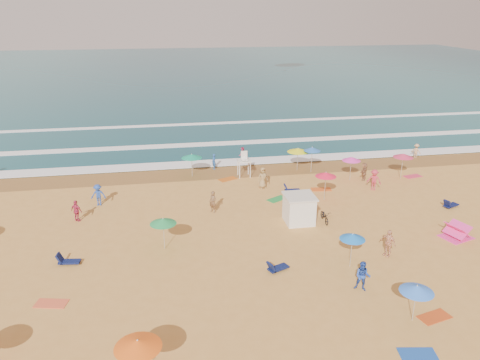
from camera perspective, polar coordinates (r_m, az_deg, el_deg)
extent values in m
plane|color=gold|center=(33.58, -2.32, -6.18)|extent=(220.00, 220.00, 0.00)
cube|color=#0C4756|center=(114.83, -8.03, 12.75)|extent=(220.00, 140.00, 0.18)
plane|color=olive|center=(45.03, -4.43, 0.89)|extent=(220.00, 220.00, 0.00)
cube|color=white|center=(47.36, -4.73, 1.99)|extent=(200.00, 2.20, 0.05)
cube|color=white|center=(54.02, -5.43, 4.31)|extent=(200.00, 1.60, 0.05)
cube|color=white|center=(63.67, -6.17, 6.77)|extent=(200.00, 1.20, 0.05)
cube|color=white|center=(34.69, 7.21, -3.60)|extent=(2.00, 2.00, 2.00)
cube|color=silver|center=(34.27, 7.29, -1.98)|extent=(2.20, 2.20, 0.12)
imported|color=black|center=(35.23, 10.28, -4.35)|extent=(0.69, 1.78, 0.92)
cone|color=#FE38BA|center=(43.49, 13.43, 2.53)|extent=(1.67, 1.67, 0.35)
cone|color=yellow|center=(45.32, 7.08, 3.65)|extent=(2.07, 2.07, 0.35)
cone|color=#377CFB|center=(25.38, 20.76, -12.28)|extent=(1.70, 1.70, 0.35)
cone|color=green|center=(30.68, -9.36, -4.97)|extent=(1.73, 1.73, 0.35)
cone|color=orange|center=(20.89, -12.35, -18.91)|extent=(2.00, 2.00, 0.35)
cone|color=#12926F|center=(43.61, -5.92, 2.92)|extent=(1.91, 1.91, 0.35)
cone|color=blue|center=(29.08, 13.56, -6.71)|extent=(1.55, 1.55, 0.35)
cone|color=#FF1A41|center=(38.50, 10.43, 0.68)|extent=(1.72, 1.72, 0.35)
cone|color=blue|center=(44.99, 8.79, 3.76)|extent=(1.60, 1.60, 0.35)
cone|color=#DC315B|center=(45.16, 19.29, 2.84)|extent=(1.81, 1.81, 0.35)
cube|color=#0E184A|center=(31.27, -20.07, -9.32)|extent=(1.36, 0.72, 0.34)
cube|color=#0E1848|center=(28.87, 4.69, -10.64)|extent=(1.42, 1.03, 0.34)
cube|color=#0D1445|center=(40.86, 24.34, -2.81)|extent=(1.42, 1.01, 0.34)
cube|color=#0F174D|center=(40.44, 6.40, -1.25)|extent=(1.33, 0.62, 0.34)
cube|color=#CA5C16|center=(43.23, -1.50, 0.11)|extent=(1.90, 1.48, 0.03)
cube|color=#E75B36|center=(27.95, -22.02, -13.78)|extent=(1.85, 1.21, 0.03)
cube|color=#D9561B|center=(41.42, 9.87, -1.13)|extent=(1.80, 1.09, 0.03)
cube|color=#1C4EB1|center=(24.37, 20.83, -19.21)|extent=(1.82, 1.12, 0.03)
cube|color=#238C3B|center=(38.92, 4.55, -2.33)|extent=(1.90, 1.61, 0.03)
cube|color=#CB4616|center=(27.03, 22.62, -15.15)|extent=(1.86, 1.25, 0.03)
cube|color=#DA3353|center=(46.86, 20.30, 0.43)|extent=(1.84, 1.19, 0.03)
imported|color=tan|center=(52.49, 20.69, 3.33)|extent=(1.05, 1.13, 1.53)
imported|color=#9F7D49|center=(40.93, 2.80, 0.28)|extent=(1.04, 0.80, 1.89)
imported|color=#254AB0|center=(27.50, 14.73, -11.28)|extent=(1.08, 1.01, 1.78)
imported|color=#E3A077|center=(31.45, 17.62, -7.31)|extent=(0.89, 1.14, 1.80)
imported|color=#C0305E|center=(48.30, 0.29, 3.05)|extent=(0.65, 0.83, 1.68)
imported|color=#BA2E52|center=(36.66, -19.30, -3.58)|extent=(1.03, 0.88, 1.66)
imported|color=#2251A0|center=(45.75, -3.20, 2.25)|extent=(0.51, 0.64, 1.55)
imported|color=#2346A5|center=(39.01, -16.90, -1.75)|extent=(1.19, 0.74, 1.78)
imported|color=#C43143|center=(42.06, 16.03, 0.03)|extent=(1.38, 1.27, 1.86)
imported|color=brown|center=(36.17, -3.31, -2.67)|extent=(0.74, 0.72, 1.71)
imported|color=#A46E4B|center=(44.38, 14.92, 1.04)|extent=(1.24, 1.51, 1.62)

